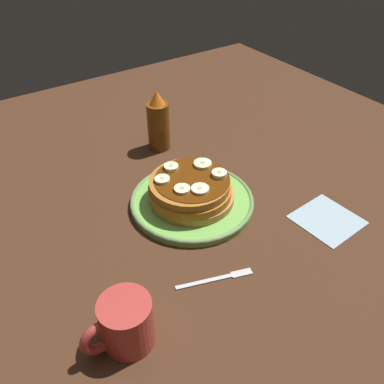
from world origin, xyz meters
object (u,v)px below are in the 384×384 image
at_px(banana_slice_5, 182,189).
at_px(napkin, 327,219).
at_px(banana_slice_4, 162,180).
at_px(syrup_bottle, 158,123).
at_px(plate, 192,201).
at_px(fork, 219,278).
at_px(banana_slice_2, 171,167).
at_px(coffee_mug, 124,323).
at_px(banana_slice_0, 203,164).
at_px(banana_slice_3, 200,189).
at_px(pancake_stack, 192,190).
at_px(banana_slice_1, 219,174).

distance_m(banana_slice_5, napkin, 0.28).
xyz_separation_m(banana_slice_4, syrup_bottle, (-0.11, -0.19, 0.00)).
xyz_separation_m(plate, fork, (0.07, 0.18, -0.01)).
xyz_separation_m(banana_slice_2, banana_slice_5, (0.02, 0.07, -0.00)).
height_order(napkin, syrup_bottle, syrup_bottle).
relative_size(banana_slice_2, coffee_mug, 0.28).
xyz_separation_m(plate, banana_slice_5, (0.03, 0.02, 0.06)).
distance_m(banana_slice_0, banana_slice_5, 0.09).
distance_m(banana_slice_2, coffee_mug, 0.34).
distance_m(fork, syrup_bottle, 0.43).
xyz_separation_m(banana_slice_4, coffee_mug, (0.19, 0.22, -0.02)).
relative_size(banana_slice_4, banana_slice_5, 0.96).
relative_size(plate, banana_slice_2, 8.50).
xyz_separation_m(plate, coffee_mug, (0.24, 0.20, 0.03)).
distance_m(banana_slice_3, syrup_bottle, 0.27).
relative_size(coffee_mug, syrup_bottle, 0.72).
relative_size(banana_slice_5, fork, 0.24).
xyz_separation_m(pancake_stack, banana_slice_5, (0.03, 0.02, 0.03)).
xyz_separation_m(pancake_stack, banana_slice_2, (0.01, -0.05, 0.03)).
distance_m(banana_slice_4, banana_slice_5, 0.05).
bearing_deg(banana_slice_1, banana_slice_0, -82.96).
height_order(plate, banana_slice_3, banana_slice_3).
bearing_deg(pancake_stack, coffee_mug, 38.58).
bearing_deg(coffee_mug, plate, -141.29).
bearing_deg(napkin, banana_slice_1, -50.02).
relative_size(banana_slice_2, banana_slice_5, 0.95).
xyz_separation_m(fork, syrup_bottle, (-0.13, -0.40, 0.06)).
bearing_deg(banana_slice_5, coffee_mug, 40.17).
xyz_separation_m(banana_slice_1, banana_slice_3, (0.06, 0.02, -0.00)).
distance_m(banana_slice_2, banana_slice_5, 0.07).
distance_m(banana_slice_2, napkin, 0.32).
relative_size(banana_slice_2, banana_slice_4, 0.99).
xyz_separation_m(banana_slice_4, banana_slice_5, (-0.02, 0.05, -0.00)).
height_order(pancake_stack, banana_slice_0, banana_slice_0).
xyz_separation_m(banana_slice_0, napkin, (-0.14, 0.21, -0.06)).
bearing_deg(banana_slice_0, fork, 61.34).
bearing_deg(pancake_stack, banana_slice_0, -147.77).
height_order(banana_slice_4, coffee_mug, coffee_mug).
bearing_deg(pancake_stack, fork, 69.23).
bearing_deg(banana_slice_4, banana_slice_1, 154.33).
height_order(banana_slice_0, banana_slice_4, same).
relative_size(banana_slice_2, fork, 0.23).
height_order(banana_slice_4, syrup_bottle, syrup_bottle).
xyz_separation_m(banana_slice_5, napkin, (-0.22, 0.17, -0.06)).
distance_m(coffee_mug, fork, 0.18).
height_order(coffee_mug, napkin, coffee_mug).
distance_m(napkin, syrup_bottle, 0.43).
bearing_deg(banana_slice_5, pancake_stack, -153.47).
distance_m(banana_slice_4, fork, 0.22).
distance_m(banana_slice_3, banana_slice_4, 0.08).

